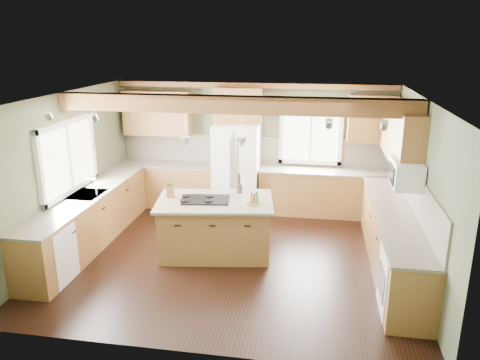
# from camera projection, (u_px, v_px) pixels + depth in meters

# --- Properties ---
(floor) EXTENTS (5.60, 5.60, 0.00)m
(floor) POSITION_uv_depth(u_px,v_px,m) (233.00, 256.00, 7.69)
(floor) COLOR black
(floor) RESTS_ON ground
(ceiling) EXTENTS (5.60, 5.60, 0.00)m
(ceiling) POSITION_uv_depth(u_px,v_px,m) (232.00, 97.00, 6.93)
(ceiling) COLOR silver
(ceiling) RESTS_ON wall_back
(wall_back) EXTENTS (5.60, 0.00, 5.60)m
(wall_back) POSITION_uv_depth(u_px,v_px,m) (254.00, 146.00, 9.66)
(wall_back) COLOR #4D533B
(wall_back) RESTS_ON ground
(wall_left) EXTENTS (0.00, 5.00, 5.00)m
(wall_left) POSITION_uv_depth(u_px,v_px,m) (66.00, 172.00, 7.75)
(wall_left) COLOR #4D533B
(wall_left) RESTS_ON ground
(wall_right) EXTENTS (0.00, 5.00, 5.00)m
(wall_right) POSITION_uv_depth(u_px,v_px,m) (419.00, 190.00, 6.86)
(wall_right) COLOR #4D533B
(wall_right) RESTS_ON ground
(ceiling_beam) EXTENTS (5.55, 0.26, 0.26)m
(ceiling_beam) POSITION_uv_depth(u_px,v_px,m) (233.00, 105.00, 7.06)
(ceiling_beam) COLOR #593419
(ceiling_beam) RESTS_ON ceiling
(soffit_trim) EXTENTS (5.55, 0.20, 0.10)m
(soffit_trim) POSITION_uv_depth(u_px,v_px,m) (254.00, 85.00, 9.21)
(soffit_trim) COLOR #593419
(soffit_trim) RESTS_ON ceiling
(backsplash_back) EXTENTS (5.58, 0.03, 0.58)m
(backsplash_back) POSITION_uv_depth(u_px,v_px,m) (254.00, 150.00, 9.68)
(backsplash_back) COLOR brown
(backsplash_back) RESTS_ON wall_back
(backsplash_right) EXTENTS (0.03, 3.70, 0.58)m
(backsplash_right) POSITION_uv_depth(u_px,v_px,m) (417.00, 194.00, 6.94)
(backsplash_right) COLOR brown
(backsplash_right) RESTS_ON wall_right
(base_cab_back_left) EXTENTS (2.02, 0.60, 0.88)m
(base_cab_back_left) POSITION_uv_depth(u_px,v_px,m) (168.00, 185.00, 9.91)
(base_cab_back_left) COLOR brown
(base_cab_back_left) RESTS_ON floor
(counter_back_left) EXTENTS (2.06, 0.64, 0.04)m
(counter_back_left) POSITION_uv_depth(u_px,v_px,m) (167.00, 164.00, 9.78)
(counter_back_left) COLOR #4E4539
(counter_back_left) RESTS_ON base_cab_back_left
(base_cab_back_right) EXTENTS (2.62, 0.60, 0.88)m
(base_cab_back_right) POSITION_uv_depth(u_px,v_px,m) (325.00, 193.00, 9.40)
(base_cab_back_right) COLOR brown
(base_cab_back_right) RESTS_ON floor
(counter_back_right) EXTENTS (2.66, 0.64, 0.04)m
(counter_back_right) POSITION_uv_depth(u_px,v_px,m) (326.00, 171.00, 9.26)
(counter_back_right) COLOR #4E4539
(counter_back_right) RESTS_ON base_cab_back_right
(base_cab_left) EXTENTS (0.60, 3.70, 0.88)m
(base_cab_left) POSITION_uv_depth(u_px,v_px,m) (89.00, 221.00, 8.00)
(base_cab_left) COLOR brown
(base_cab_left) RESTS_ON floor
(counter_left) EXTENTS (0.64, 3.74, 0.04)m
(counter_left) POSITION_uv_depth(u_px,v_px,m) (87.00, 195.00, 7.86)
(counter_left) COLOR #4E4539
(counter_left) RESTS_ON base_cab_left
(base_cab_right) EXTENTS (0.60, 3.70, 0.88)m
(base_cab_right) POSITION_uv_depth(u_px,v_px,m) (392.00, 241.00, 7.21)
(base_cab_right) COLOR brown
(base_cab_right) RESTS_ON floor
(counter_right) EXTENTS (0.64, 3.74, 0.04)m
(counter_right) POSITION_uv_depth(u_px,v_px,m) (395.00, 213.00, 7.07)
(counter_right) COLOR #4E4539
(counter_right) RESTS_ON base_cab_right
(upper_cab_back_left) EXTENTS (1.40, 0.35, 0.90)m
(upper_cab_back_left) POSITION_uv_depth(u_px,v_px,m) (158.00, 113.00, 9.62)
(upper_cab_back_left) COLOR brown
(upper_cab_back_left) RESTS_ON wall_back
(upper_cab_over_fridge) EXTENTS (0.96, 0.35, 0.70)m
(upper_cab_over_fridge) POSITION_uv_depth(u_px,v_px,m) (238.00, 105.00, 9.30)
(upper_cab_over_fridge) COLOR brown
(upper_cab_over_fridge) RESTS_ON wall_back
(upper_cab_right) EXTENTS (0.35, 2.20, 0.90)m
(upper_cab_right) POSITION_uv_depth(u_px,v_px,m) (402.00, 134.00, 7.55)
(upper_cab_right) COLOR brown
(upper_cab_right) RESTS_ON wall_right
(upper_cab_back_corner) EXTENTS (0.90, 0.35, 0.90)m
(upper_cab_back_corner) POSITION_uv_depth(u_px,v_px,m) (372.00, 119.00, 8.95)
(upper_cab_back_corner) COLOR brown
(upper_cab_back_corner) RESTS_ON wall_back
(window_left) EXTENTS (0.04, 1.60, 1.05)m
(window_left) POSITION_uv_depth(u_px,v_px,m) (67.00, 157.00, 7.72)
(window_left) COLOR white
(window_left) RESTS_ON wall_left
(window_back) EXTENTS (1.10, 0.04, 1.00)m
(window_back) POSITION_uv_depth(u_px,v_px,m) (311.00, 136.00, 9.39)
(window_back) COLOR white
(window_back) RESTS_ON wall_back
(sink) EXTENTS (0.50, 0.65, 0.03)m
(sink) POSITION_uv_depth(u_px,v_px,m) (87.00, 195.00, 7.86)
(sink) COLOR #262628
(sink) RESTS_ON counter_left
(faucet) EXTENTS (0.02, 0.02, 0.28)m
(faucet) POSITION_uv_depth(u_px,v_px,m) (96.00, 187.00, 7.79)
(faucet) COLOR #B2B2B7
(faucet) RESTS_ON sink
(dishwasher) EXTENTS (0.60, 0.60, 0.84)m
(dishwasher) POSITION_uv_depth(u_px,v_px,m) (48.00, 254.00, 6.77)
(dishwasher) COLOR white
(dishwasher) RESTS_ON floor
(oven) EXTENTS (0.60, 0.72, 0.84)m
(oven) POSITION_uv_depth(u_px,v_px,m) (406.00, 283.00, 5.99)
(oven) COLOR white
(oven) RESTS_ON floor
(microwave) EXTENTS (0.40, 0.70, 0.38)m
(microwave) POSITION_uv_depth(u_px,v_px,m) (406.00, 174.00, 6.78)
(microwave) COLOR white
(microwave) RESTS_ON wall_right
(pendant_left) EXTENTS (0.18, 0.18, 0.16)m
(pendant_left) POSITION_uv_depth(u_px,v_px,m) (186.00, 142.00, 7.29)
(pendant_left) COLOR #B2B2B7
(pendant_left) RESTS_ON ceiling
(pendant_right) EXTENTS (0.18, 0.18, 0.16)m
(pendant_right) POSITION_uv_depth(u_px,v_px,m) (242.00, 142.00, 7.27)
(pendant_right) COLOR #B2B2B7
(pendant_right) RESTS_ON ceiling
(refrigerator) EXTENTS (0.90, 0.74, 1.80)m
(refrigerator) POSITION_uv_depth(u_px,v_px,m) (237.00, 168.00, 9.47)
(refrigerator) COLOR white
(refrigerator) RESTS_ON floor
(island) EXTENTS (1.88, 1.31, 0.88)m
(island) POSITION_uv_depth(u_px,v_px,m) (215.00, 228.00, 7.70)
(island) COLOR brown
(island) RESTS_ON floor
(island_top) EXTENTS (2.02, 1.45, 0.04)m
(island_top) POSITION_uv_depth(u_px,v_px,m) (215.00, 201.00, 7.57)
(island_top) COLOR #4E4539
(island_top) RESTS_ON island
(cooktop) EXTENTS (0.82, 0.61, 0.02)m
(cooktop) POSITION_uv_depth(u_px,v_px,m) (206.00, 200.00, 7.56)
(cooktop) COLOR black
(cooktop) RESTS_ON island_top
(knife_block) EXTENTS (0.11, 0.08, 0.19)m
(knife_block) POSITION_uv_depth(u_px,v_px,m) (170.00, 192.00, 7.67)
(knife_block) COLOR brown
(knife_block) RESTS_ON island_top
(utensil_crock) EXTENTS (0.13, 0.13, 0.15)m
(utensil_crock) POSITION_uv_depth(u_px,v_px,m) (239.00, 188.00, 7.92)
(utensil_crock) COLOR #463B38
(utensil_crock) RESTS_ON island_top
(bottle_tray) EXTENTS (0.31, 0.31, 0.21)m
(bottle_tray) POSITION_uv_depth(u_px,v_px,m) (254.00, 198.00, 7.35)
(bottle_tray) COLOR brown
(bottle_tray) RESTS_ON island_top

